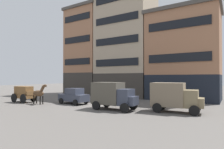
% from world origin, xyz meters
% --- Properties ---
extents(ground_plane, '(120.00, 120.00, 0.00)m').
position_xyz_m(ground_plane, '(0.00, 0.00, 0.00)').
color(ground_plane, '#605B56').
extents(building_far_left, '(7.41, 7.00, 16.04)m').
position_xyz_m(building_far_left, '(-9.18, 11.02, 8.06)').
color(building_far_left, '#38332D').
rests_on(building_far_left, ground_plane).
extents(building_center_left, '(9.42, 7.00, 17.53)m').
position_xyz_m(building_center_left, '(-1.11, 11.01, 8.80)').
color(building_center_left, '#38332D').
rests_on(building_center_left, ground_plane).
extents(building_center_right, '(9.64, 7.00, 12.47)m').
position_xyz_m(building_center_right, '(8.07, 11.02, 6.27)').
color(building_center_right, black).
rests_on(building_center_right, ground_plane).
extents(cargo_wagon, '(2.97, 1.63, 1.98)m').
position_xyz_m(cargo_wagon, '(-8.00, -2.90, 1.15)').
color(cargo_wagon, brown).
rests_on(cargo_wagon, ground_plane).
extents(draft_horse, '(2.35, 0.68, 2.30)m').
position_xyz_m(draft_horse, '(-5.05, -2.90, 1.27)').
color(draft_horse, '#513823').
rests_on(draft_horse, ground_plane).
extents(delivery_truck_near, '(4.42, 2.30, 2.62)m').
position_xyz_m(delivery_truck_near, '(4.19, -1.37, 1.42)').
color(delivery_truck_near, '#333847').
rests_on(delivery_truck_near, ground_plane).
extents(delivery_truck_far, '(4.48, 2.44, 2.62)m').
position_xyz_m(delivery_truck_far, '(9.53, 0.44, 1.42)').
color(delivery_truck_far, '#7A6B4C').
rests_on(delivery_truck_far, ground_plane).
extents(sedan_dark, '(3.79, 2.04, 1.83)m').
position_xyz_m(sedan_dark, '(-1.82, -0.54, 0.91)').
color(sedan_dark, '#333847').
rests_on(sedan_dark, ground_plane).
extents(pedestrian_officer, '(0.46, 0.46, 1.79)m').
position_xyz_m(pedestrian_officer, '(8.81, 4.70, 0.98)').
color(pedestrian_officer, black).
rests_on(pedestrian_officer, ground_plane).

